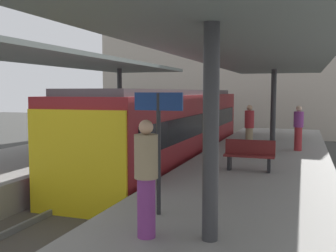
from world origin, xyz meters
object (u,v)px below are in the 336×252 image
object	(u,v)px
platform_sign	(159,125)
passenger_mid_platform	(146,177)
passenger_near_bench	(298,127)
commuter_train	(171,128)
platform_bench	(249,154)
passenger_far_end	(249,126)

from	to	relation	value
platform_sign	passenger_mid_platform	size ratio (longest dim) A/B	1.22
passenger_near_bench	passenger_mid_platform	world-z (taller)	passenger_mid_platform
passenger_mid_platform	commuter_train	bearing A→B (deg)	106.38
platform_sign	passenger_near_bench	xyz separation A→B (m)	(2.28, 9.01, -0.74)
platform_bench	passenger_mid_platform	bearing A→B (deg)	-98.17
passenger_far_end	passenger_mid_platform	bearing A→B (deg)	-91.50
platform_bench	platform_sign	size ratio (longest dim) A/B	0.63
platform_bench	passenger_mid_platform	xyz separation A→B (m)	(-0.82, -5.71, 0.48)
commuter_train	platform_sign	size ratio (longest dim) A/B	6.47
platform_bench	passenger_far_end	size ratio (longest dim) A/B	0.82
passenger_far_end	platform_bench	bearing A→B (deg)	-82.51
platform_bench	passenger_near_bench	world-z (taller)	passenger_near_bench
commuter_train	platform_sign	distance (m)	9.03
passenger_near_bench	passenger_mid_platform	distance (m)	10.34
platform_sign	platform_bench	bearing A→B (deg)	77.31
platform_bench	platform_sign	world-z (taller)	platform_sign
commuter_train	passenger_far_end	world-z (taller)	commuter_train
commuter_train	passenger_far_end	size ratio (longest dim) A/B	8.34
commuter_train	platform_bench	world-z (taller)	commuter_train
commuter_train	passenger_near_bench	xyz separation A→B (m)	(4.92, 0.41, 0.16)
platform_bench	passenger_near_bench	distance (m)	4.61
commuter_train	platform_bench	distance (m)	5.44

